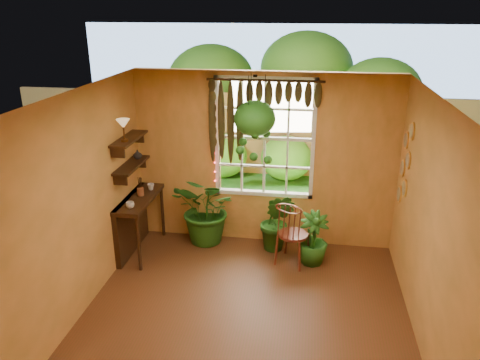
% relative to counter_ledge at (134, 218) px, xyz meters
% --- Properties ---
extents(floor, '(4.50, 4.50, 0.00)m').
position_rel_counter_ledge_xyz_m(floor, '(1.91, -1.60, -0.55)').
color(floor, '#5E2F1A').
rests_on(floor, ground).
extents(ceiling, '(4.50, 4.50, 0.00)m').
position_rel_counter_ledge_xyz_m(ceiling, '(1.91, -1.60, 2.15)').
color(ceiling, silver).
rests_on(ceiling, wall_back).
extents(wall_back, '(4.00, 0.00, 4.00)m').
position_rel_counter_ledge_xyz_m(wall_back, '(1.91, 0.65, 0.80)').
color(wall_back, '#E59B4E').
rests_on(wall_back, floor).
extents(wall_left, '(0.00, 4.50, 4.50)m').
position_rel_counter_ledge_xyz_m(wall_left, '(-0.09, -1.60, 0.80)').
color(wall_left, '#E59B4E').
rests_on(wall_left, floor).
extents(wall_right, '(0.00, 4.50, 4.50)m').
position_rel_counter_ledge_xyz_m(wall_right, '(3.91, -1.60, 0.80)').
color(wall_right, '#E59B4E').
rests_on(wall_right, floor).
extents(window, '(1.52, 0.10, 1.86)m').
position_rel_counter_ledge_xyz_m(window, '(1.91, 0.68, 1.15)').
color(window, white).
rests_on(window, wall_back).
extents(valance_vine, '(1.70, 0.12, 1.10)m').
position_rel_counter_ledge_xyz_m(valance_vine, '(1.82, 0.56, 1.73)').
color(valance_vine, '#33210E').
rests_on(valance_vine, window).
extents(string_lights, '(0.03, 0.03, 1.54)m').
position_rel_counter_ledge_xyz_m(string_lights, '(1.15, 0.59, 1.20)').
color(string_lights, '#FF2633').
rests_on(string_lights, window).
extents(wall_plates, '(0.04, 0.32, 1.10)m').
position_rel_counter_ledge_xyz_m(wall_plates, '(3.89, 0.19, 1.00)').
color(wall_plates, '#F6EDC9').
rests_on(wall_plates, wall_right).
extents(counter_ledge, '(0.40, 1.20, 0.90)m').
position_rel_counter_ledge_xyz_m(counter_ledge, '(0.00, 0.00, 0.00)').
color(counter_ledge, '#33210E').
rests_on(counter_ledge, floor).
extents(shelf_lower, '(0.25, 0.90, 0.04)m').
position_rel_counter_ledge_xyz_m(shelf_lower, '(0.03, 0.00, 0.85)').
color(shelf_lower, '#33210E').
rests_on(shelf_lower, wall_left).
extents(shelf_upper, '(0.25, 0.90, 0.04)m').
position_rel_counter_ledge_xyz_m(shelf_upper, '(0.03, 0.00, 1.25)').
color(shelf_upper, '#33210E').
rests_on(shelf_upper, wall_left).
extents(backyard, '(14.00, 10.00, 12.00)m').
position_rel_counter_ledge_xyz_m(backyard, '(2.15, 5.27, 0.73)').
color(backyard, '#1D5618').
rests_on(backyard, ground).
extents(windsor_chair, '(0.56, 0.57, 1.16)m').
position_rel_counter_ledge_xyz_m(windsor_chair, '(2.41, -0.02, -0.22)').
color(windsor_chair, maroon).
rests_on(windsor_chair, floor).
extents(potted_plant_left, '(1.31, 1.24, 1.16)m').
position_rel_counter_ledge_xyz_m(potted_plant_left, '(1.07, 0.44, 0.03)').
color(potted_plant_left, '#215015').
rests_on(potted_plant_left, floor).
extents(potted_plant_mid, '(0.63, 0.56, 0.96)m').
position_rel_counter_ledge_xyz_m(potted_plant_mid, '(2.16, 0.34, -0.07)').
color(potted_plant_mid, '#215015').
rests_on(potted_plant_mid, floor).
extents(potted_plant_right, '(0.52, 0.52, 0.79)m').
position_rel_counter_ledge_xyz_m(potted_plant_right, '(2.71, 0.03, -0.16)').
color(potted_plant_right, '#215015').
rests_on(potted_plant_right, floor).
extents(hanging_basket, '(0.59, 0.59, 1.27)m').
position_rel_counter_ledge_xyz_m(hanging_basket, '(1.80, 0.31, 1.44)').
color(hanging_basket, black).
rests_on(hanging_basket, ceiling).
extents(cup_a, '(0.12, 0.12, 0.09)m').
position_rel_counter_ledge_xyz_m(cup_a, '(0.13, -0.40, 0.39)').
color(cup_a, silver).
rests_on(cup_a, counter_ledge).
extents(cup_b, '(0.13, 0.13, 0.10)m').
position_rel_counter_ledge_xyz_m(cup_b, '(0.19, 0.31, 0.40)').
color(cup_b, beige).
rests_on(cup_b, counter_ledge).
extents(brush_jar, '(0.10, 0.10, 0.37)m').
position_rel_counter_ledge_xyz_m(brush_jar, '(0.11, 0.07, 0.49)').
color(brush_jar, brown).
rests_on(brush_jar, counter_ledge).
extents(shelf_vase, '(0.16, 0.16, 0.14)m').
position_rel_counter_ledge_xyz_m(shelf_vase, '(0.04, 0.25, 0.94)').
color(shelf_vase, '#B2AD99').
rests_on(shelf_vase, shelf_lower).
extents(tiffany_lamp, '(0.19, 0.19, 0.31)m').
position_rel_counter_ledge_xyz_m(tiffany_lamp, '(0.05, -0.20, 1.50)').
color(tiffany_lamp, brown).
rests_on(tiffany_lamp, shelf_upper).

